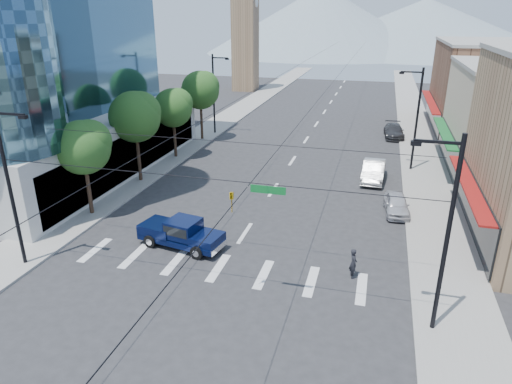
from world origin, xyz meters
TOP-DOWN VIEW (x-y plane):
  - ground at (0.00, 0.00)m, footprint 160.00×160.00m
  - sidewalk_left at (-12.00, 40.00)m, footprint 4.00×120.00m
  - sidewalk_right at (12.00, 40.00)m, footprint 4.00×120.00m
  - shop_far at (20.00, 40.00)m, footprint 12.00×18.00m
  - clock_tower at (-16.50, 62.00)m, footprint 4.80×4.80m
  - mountain_left at (-15.00, 150.00)m, footprint 80.00×80.00m
  - mountain_right at (20.00, 160.00)m, footprint 90.00×90.00m
  - tree_near at (-11.07, 6.10)m, footprint 3.65×3.64m
  - tree_midnear at (-11.07, 13.10)m, footprint 4.09×4.09m
  - tree_midfar at (-11.07, 20.10)m, footprint 3.65×3.64m
  - tree_far at (-11.07, 27.10)m, footprint 4.09×4.09m
  - signal_rig at (0.19, -1.00)m, footprint 21.80×0.20m
  - lamp_pole_nw at (-10.67, 30.00)m, footprint 2.00×0.25m
  - lamp_pole_ne at (10.67, 22.00)m, footprint 2.00×0.25m
  - pickup_truck at (-3.21, 3.31)m, footprint 5.54×2.79m
  - pedestrian at (7.05, 2.52)m, footprint 0.57×0.71m
  - parked_car_near at (9.40, 11.86)m, footprint 1.95×4.08m
  - parked_car_mid at (7.60, 18.44)m, footprint 1.95×5.08m
  - parked_car_far at (9.40, 33.72)m, footprint 2.39×5.17m

SIDE VIEW (x-z plane):
  - ground at x=0.00m, z-range 0.00..0.00m
  - sidewalk_left at x=-12.00m, z-range 0.00..0.15m
  - sidewalk_right at x=12.00m, z-range 0.00..0.15m
  - parked_car_near at x=9.40m, z-range 0.00..1.35m
  - parked_car_far at x=9.40m, z-range 0.00..1.46m
  - parked_car_mid at x=7.60m, z-range 0.00..1.65m
  - pedestrian at x=7.05m, z-range 0.00..1.68m
  - pickup_truck at x=-3.21m, z-range 0.04..1.83m
  - signal_rig at x=0.19m, z-range 0.14..9.14m
  - lamp_pole_nw at x=-10.67m, z-range 0.44..9.44m
  - lamp_pole_ne at x=10.67m, z-range 0.44..9.44m
  - tree_near at x=-11.07m, z-range 1.64..8.34m
  - tree_midfar at x=-11.07m, z-range 1.64..8.34m
  - shop_far at x=20.00m, z-range 0.00..10.00m
  - tree_midnear at x=-11.07m, z-range 1.83..9.35m
  - tree_far at x=-11.07m, z-range 1.83..9.35m
  - mountain_right at x=20.00m, z-range 0.00..18.00m
  - clock_tower at x=-16.50m, z-range 0.44..20.84m
  - mountain_left at x=-15.00m, z-range 0.00..22.00m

